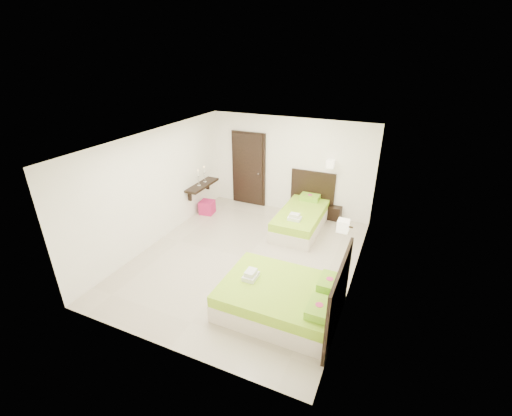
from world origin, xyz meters
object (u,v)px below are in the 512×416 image
at_px(nightstand, 334,212).
at_px(ottoman, 207,207).
at_px(bed_single, 302,217).
at_px(bed_double, 284,298).

relative_size(nightstand, ottoman, 1.16).
height_order(bed_single, nightstand, bed_single).
distance_m(bed_single, ottoman, 2.67).
xyz_separation_m(nightstand, ottoman, (-3.28, -1.12, -0.01)).
bearing_deg(nightstand, bed_double, -84.15).
bearing_deg(bed_double, ottoman, 139.01).
height_order(bed_double, nightstand, bed_double).
bearing_deg(ottoman, bed_double, -40.99).
relative_size(bed_single, nightstand, 4.71).
bearing_deg(bed_single, nightstand, 54.63).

